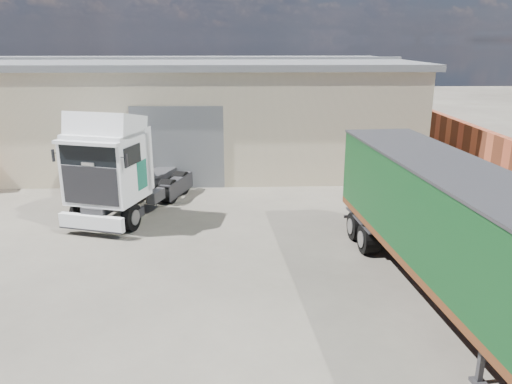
{
  "coord_description": "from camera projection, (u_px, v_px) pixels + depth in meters",
  "views": [
    {
      "loc": [
        0.78,
        -11.34,
        6.27
      ],
      "look_at": [
        1.2,
        3.0,
        1.9
      ],
      "focal_mm": 35.0,
      "sensor_mm": 36.0,
      "label": 1
    }
  ],
  "objects": [
    {
      "name": "ground",
      "position": [
        212.0,
        298.0,
        12.65
      ],
      "size": [
        120.0,
        120.0,
        0.0
      ],
      "primitive_type": "plane",
      "color": "#2A2722",
      "rests_on": "ground"
    },
    {
      "name": "warehouse",
      "position": [
        117.0,
        110.0,
        27.01
      ],
      "size": [
        30.6,
        12.6,
        5.42
      ],
      "color": "#BEAE92",
      "rests_on": "ground"
    },
    {
      "name": "tractor_unit",
      "position": [
        119.0,
        173.0,
        17.93
      ],
      "size": [
        3.9,
        6.36,
        4.06
      ],
      "rotation": [
        0.0,
        0.0,
        -0.29
      ],
      "color": "black",
      "rests_on": "ground"
    },
    {
      "name": "box_trailer",
      "position": [
        445.0,
        219.0,
        12.17
      ],
      "size": [
        3.07,
        10.48,
        3.44
      ],
      "rotation": [
        0.0,
        0.0,
        0.09
      ],
      "color": "#2D2D30",
      "rests_on": "ground"
    },
    {
      "name": "panel_van",
      "position": [
        103.0,
        166.0,
        21.36
      ],
      "size": [
        3.81,
        5.66,
        2.14
      ],
      "rotation": [
        0.0,
        0.0,
        0.35
      ],
      "color": "black",
      "rests_on": "ground"
    }
  ]
}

